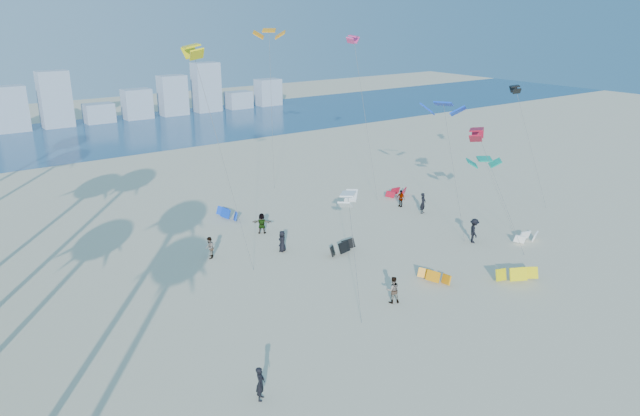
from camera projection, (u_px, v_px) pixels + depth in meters
ground at (473, 405)px, 26.97m from camera, size 220.00×220.00×0.00m
ocean at (66, 139)px, 82.41m from camera, size 220.00×220.00×0.00m
kitesurfer_near at (260, 384)px, 27.14m from camera, size 0.71×0.72×1.67m
kitesurfer_mid at (393, 290)px, 36.17m from camera, size 1.02×0.93×1.70m
kitesurfers_far at (355, 226)px, 46.88m from camera, size 20.44×12.56×1.92m
grounded_kites at (395, 239)px, 45.32m from camera, size 18.44×25.02×0.94m
flying_kites at (374, 92)px, 46.22m from camera, size 30.65×30.40×15.71m
distant_skyline at (38, 108)px, 88.48m from camera, size 85.00×3.00×8.40m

